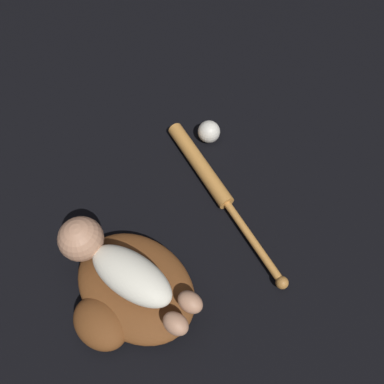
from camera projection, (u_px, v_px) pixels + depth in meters
ground_plane at (127, 295)px, 0.93m from camera, size 6.00×6.00×0.00m
baseball_glove at (130, 291)px, 0.90m from camera, size 0.36×0.33×0.07m
baby_figure at (115, 264)px, 0.85m from camera, size 0.37×0.20×0.11m
baseball_bat at (209, 178)px, 1.09m from camera, size 0.58×0.13×0.05m
baseball at (209, 132)px, 1.16m from camera, size 0.07×0.07×0.07m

